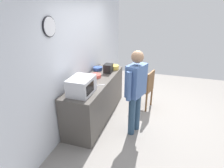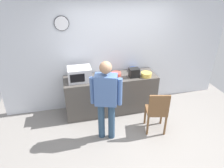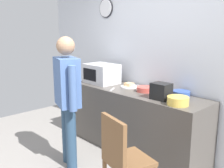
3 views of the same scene
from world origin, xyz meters
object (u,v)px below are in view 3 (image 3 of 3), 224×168
object	(u,v)px
fork_utensil	(138,85)
person_standing	(67,93)
toaster	(161,91)
spoon_utensil	(112,89)
sandwich_plate	(129,86)
wooden_chair	(123,157)
salad_bowl	(178,101)
microwave	(101,74)
cereal_bowl	(145,89)
mixing_bowl	(181,94)

from	to	relation	value
fork_utensil	person_standing	distance (m)	1.19
toaster	spoon_utensil	world-z (taller)	toaster
sandwich_plate	wooden_chair	xyz separation A→B (m)	(0.92, -1.06, -0.39)
toaster	sandwich_plate	bearing A→B (deg)	164.75
person_standing	salad_bowl	bearing A→B (deg)	34.49
sandwich_plate	person_standing	bearing A→B (deg)	-96.03
spoon_utensil	sandwich_plate	bearing A→B (deg)	78.26
microwave	sandwich_plate	world-z (taller)	microwave
microwave	person_standing	bearing A→B (deg)	-66.25
salad_bowl	person_standing	bearing A→B (deg)	-145.51
microwave	salad_bowl	xyz separation A→B (m)	(1.48, -0.15, -0.10)
fork_utensil	person_standing	bearing A→B (deg)	-95.53
person_standing	wooden_chair	xyz separation A→B (m)	(1.02, -0.07, -0.43)
wooden_chair	sandwich_plate	bearing A→B (deg)	130.80
cereal_bowl	wooden_chair	size ratio (longest dim) A/B	0.25
sandwich_plate	mixing_bowl	distance (m)	0.81
mixing_bowl	spoon_utensil	world-z (taller)	mixing_bowl
sandwich_plate	spoon_utensil	bearing A→B (deg)	-101.74
person_standing	wooden_chair	world-z (taller)	person_standing
mixing_bowl	toaster	size ratio (longest dim) A/B	1.00
microwave	fork_utensil	distance (m)	0.60
mixing_bowl	person_standing	distance (m)	1.42
cereal_bowl	spoon_utensil	bearing A→B (deg)	-147.14
sandwich_plate	toaster	bearing A→B (deg)	-15.25
microwave	cereal_bowl	bearing A→B (deg)	4.66
cereal_bowl	spoon_utensil	xyz separation A→B (m)	(-0.39, -0.25, -0.03)
fork_utensil	wooden_chair	distance (m)	1.59
person_standing	fork_utensil	bearing A→B (deg)	84.47
toaster	fork_utensil	bearing A→B (deg)	151.27
microwave	sandwich_plate	distance (m)	0.53
cereal_bowl	toaster	size ratio (longest dim) A/B	1.08
cereal_bowl	person_standing	bearing A→B (deg)	-114.26
salad_bowl	sandwich_plate	bearing A→B (deg)	165.79
salad_bowl	toaster	size ratio (longest dim) A/B	1.10
microwave	toaster	xyz separation A→B (m)	(1.21, -0.10, -0.05)
toaster	person_standing	bearing A→B (deg)	-135.42
salad_bowl	cereal_bowl	bearing A→B (deg)	161.43
spoon_utensil	wooden_chair	size ratio (longest dim) A/B	0.18
salad_bowl	wooden_chair	bearing A→B (deg)	-94.34
spoon_utensil	person_standing	xyz separation A→B (m)	(-0.05, -0.71, 0.06)
cereal_bowl	wooden_chair	distance (m)	1.26
spoon_utensil	microwave	bearing A→B (deg)	157.50
sandwich_plate	mixing_bowl	xyz separation A→B (m)	(0.80, 0.10, 0.02)
spoon_utensil	wooden_chair	bearing A→B (deg)	-38.76
salad_bowl	wooden_chair	world-z (taller)	salad_bowl
person_standing	sandwich_plate	bearing A→B (deg)	83.97
mixing_bowl	fork_utensil	world-z (taller)	mixing_bowl
fork_utensil	spoon_utensil	world-z (taller)	same
mixing_bowl	wooden_chair	size ratio (longest dim) A/B	0.23
microwave	sandwich_plate	xyz separation A→B (m)	(0.50, 0.10, -0.13)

